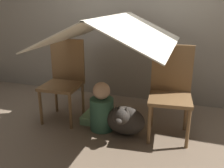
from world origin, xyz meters
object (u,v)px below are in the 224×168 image
(person_front, at_px, (102,109))
(chair_right, at_px, (171,88))
(chair_left, at_px, (64,77))
(dog, at_px, (124,120))

(person_front, bearing_deg, chair_right, 12.13)
(chair_left, distance_m, dog, 0.93)
(dog, bearing_deg, person_front, 167.30)
(person_front, height_order, dog, person_front)
(chair_left, bearing_deg, chair_right, -2.75)
(chair_left, height_order, chair_right, same)
(chair_left, bearing_deg, dog, -17.68)
(chair_right, bearing_deg, person_front, -173.78)
(chair_right, relative_size, dog, 2.24)
(chair_left, xyz_separation_m, chair_right, (1.28, -0.00, 0.00))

